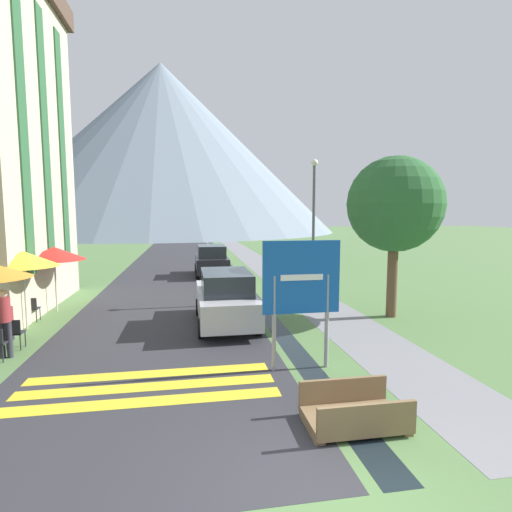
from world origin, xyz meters
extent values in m
plane|color=#517542|center=(0.00, 20.00, 0.00)|extent=(160.00, 160.00, 0.00)
cube|color=#2D2D33|center=(-2.50, 30.00, 0.00)|extent=(6.40, 60.00, 0.01)
cube|color=slate|center=(3.60, 30.00, 0.00)|extent=(2.20, 60.00, 0.01)
cube|color=black|center=(1.20, 30.00, 0.00)|extent=(0.60, 60.00, 0.00)
cube|color=yellow|center=(-2.50, 3.19, 0.01)|extent=(5.44, 0.44, 0.01)
cube|color=yellow|center=(-2.50, 3.89, 0.01)|extent=(5.44, 0.44, 0.01)
cube|color=yellow|center=(-2.50, 4.59, 0.01)|extent=(5.44, 0.44, 0.01)
cone|color=slate|center=(-6.28, 79.23, 16.56)|extent=(67.94, 67.94, 33.12)
cube|color=#285633|center=(-6.85, 9.90, 6.45)|extent=(0.06, 0.70, 9.68)
cube|color=#285633|center=(-6.85, 12.00, 6.45)|extent=(0.06, 0.70, 9.68)
cube|color=#285633|center=(-6.85, 14.10, 6.45)|extent=(0.06, 0.70, 9.68)
cylinder|color=gray|center=(0.35, 4.34, 1.14)|extent=(0.10, 0.10, 2.27)
cylinder|color=gray|center=(1.64, 4.34, 1.14)|extent=(0.10, 0.10, 2.27)
cube|color=#1451AD|center=(1.00, 4.32, 2.22)|extent=(1.86, 0.05, 1.72)
cube|color=white|center=(1.00, 4.29, 2.22)|extent=(1.02, 0.02, 0.14)
cube|color=brown|center=(1.20, 1.67, 0.14)|extent=(1.70, 1.10, 0.12)
cube|color=brown|center=(1.20, 1.16, 0.43)|extent=(1.70, 0.08, 0.45)
cube|color=brown|center=(1.20, 2.18, 0.43)|extent=(1.70, 0.08, 0.45)
cube|color=brown|center=(0.43, 1.67, 0.04)|extent=(0.16, 0.99, 0.08)
cube|color=brown|center=(1.97, 1.67, 0.04)|extent=(0.16, 0.99, 0.08)
cube|color=#B2B2B7|center=(-0.40, 8.47, 0.72)|extent=(1.82, 4.44, 0.84)
cube|color=#23282D|center=(-0.40, 8.25, 1.48)|extent=(1.54, 2.44, 0.68)
cylinder|color=black|center=(-1.27, 9.85, 0.30)|extent=(0.18, 0.60, 0.60)
cylinder|color=black|center=(0.47, 9.85, 0.30)|extent=(0.18, 0.60, 0.60)
cylinder|color=black|center=(-1.27, 7.10, 0.30)|extent=(0.18, 0.60, 0.60)
cylinder|color=black|center=(0.47, 7.10, 0.30)|extent=(0.18, 0.60, 0.60)
cube|color=black|center=(-0.24, 19.08, 0.72)|extent=(1.84, 3.95, 0.84)
cube|color=#23282D|center=(-0.24, 18.88, 1.48)|extent=(1.56, 2.18, 0.68)
cylinder|color=black|center=(-1.12, 20.31, 0.30)|extent=(0.18, 0.60, 0.60)
cylinder|color=black|center=(0.64, 20.31, 0.30)|extent=(0.18, 0.60, 0.60)
cylinder|color=black|center=(-1.12, 17.86, 0.30)|extent=(0.18, 0.60, 0.60)
cylinder|color=black|center=(0.64, 17.86, 0.30)|extent=(0.18, 0.60, 0.60)
cube|color=#232328|center=(-6.91, 9.95, 0.45)|extent=(0.40, 0.40, 0.04)
cube|color=#232328|center=(-6.91, 9.77, 0.65)|extent=(0.40, 0.04, 0.40)
cylinder|color=#232328|center=(-7.08, 10.12, 0.23)|extent=(0.03, 0.03, 0.45)
cylinder|color=#232328|center=(-6.74, 10.12, 0.23)|extent=(0.03, 0.03, 0.45)
cylinder|color=#232328|center=(-7.08, 9.78, 0.23)|extent=(0.03, 0.03, 0.45)
cylinder|color=#232328|center=(-6.74, 9.78, 0.23)|extent=(0.03, 0.03, 0.45)
cylinder|color=#232328|center=(-6.76, 7.32, 0.23)|extent=(0.03, 0.03, 0.45)
cylinder|color=#232328|center=(-6.21, 6.31, 0.23)|extent=(0.03, 0.03, 0.45)
cylinder|color=#232328|center=(-6.21, 5.97, 0.23)|extent=(0.03, 0.03, 0.45)
cube|color=#232328|center=(-6.31, 7.02, 0.45)|extent=(0.40, 0.40, 0.04)
cube|color=#232328|center=(-6.31, 6.84, 0.65)|extent=(0.40, 0.04, 0.40)
cylinder|color=#232328|center=(-6.48, 7.19, 0.23)|extent=(0.03, 0.03, 0.45)
cylinder|color=#232328|center=(-6.14, 7.19, 0.23)|extent=(0.03, 0.03, 0.45)
cylinder|color=#232328|center=(-6.48, 6.85, 0.23)|extent=(0.03, 0.03, 0.45)
cylinder|color=#232328|center=(-6.14, 6.85, 0.23)|extent=(0.03, 0.03, 0.45)
cylinder|color=#B7B2A8|center=(-6.76, 9.01, 1.19)|extent=(0.06, 0.06, 2.37)
cone|color=yellow|center=(-6.76, 9.01, 2.27)|extent=(2.12, 2.12, 0.50)
cylinder|color=#B7B2A8|center=(-6.53, 11.26, 1.16)|extent=(0.06, 0.06, 2.32)
cone|color=red|center=(-6.53, 11.26, 2.22)|extent=(2.24, 2.24, 0.49)
cylinder|color=#282833|center=(-6.37, 6.32, 0.47)|extent=(0.14, 0.14, 0.95)
cylinder|color=#282833|center=(-6.19, 6.32, 0.47)|extent=(0.14, 0.14, 0.95)
cylinder|color=maroon|center=(-6.28, 6.32, 1.26)|extent=(0.32, 0.32, 0.63)
sphere|color=beige|center=(-6.28, 6.32, 1.67)|extent=(0.22, 0.22, 0.22)
cylinder|color=#282833|center=(-6.96, 7.91, 0.23)|extent=(0.14, 0.14, 0.46)
cylinder|color=#282833|center=(-6.78, 7.91, 0.23)|extent=(0.14, 0.14, 0.46)
cylinder|color=maroon|center=(-6.87, 7.91, 0.72)|extent=(0.32, 0.32, 0.52)
sphere|color=tan|center=(-6.87, 7.91, 1.08)|extent=(0.22, 0.22, 0.22)
cylinder|color=#515156|center=(3.53, 11.30, 2.82)|extent=(0.12, 0.12, 5.63)
sphere|color=silver|center=(3.53, 11.30, 5.75)|extent=(0.28, 0.28, 0.28)
cylinder|color=brown|center=(5.57, 8.47, 1.30)|extent=(0.36, 0.36, 2.60)
sphere|color=#285B2D|center=(5.57, 8.47, 4.02)|extent=(3.34, 3.34, 3.34)
camera|label=1|loc=(-1.61, -4.58, 3.72)|focal=28.00mm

